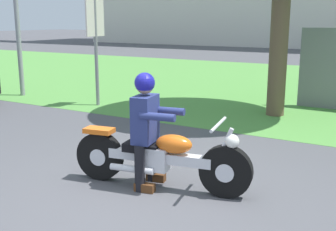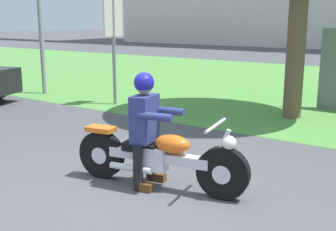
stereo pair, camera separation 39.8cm
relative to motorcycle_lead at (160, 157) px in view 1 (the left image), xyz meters
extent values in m
plane|color=#4C4C51|center=(-0.05, -0.34, -0.38)|extent=(120.00, 120.00, 0.00)
cube|color=#549342|center=(-0.05, 8.79, -0.37)|extent=(60.00, 12.00, 0.01)
cylinder|color=black|center=(0.78, 0.14, -0.08)|extent=(0.62, 0.23, 0.61)
cylinder|color=silver|center=(0.78, 0.14, -0.08)|extent=(0.23, 0.18, 0.21)
cylinder|color=black|center=(-0.80, -0.14, -0.08)|extent=(0.62, 0.23, 0.61)
cylinder|color=silver|center=(-0.80, -0.14, -0.08)|extent=(0.23, 0.18, 0.21)
cube|color=silver|center=(-0.01, 0.00, 0.00)|extent=(1.29, 0.36, 0.12)
cube|color=silver|center=(-0.06, -0.01, -0.02)|extent=(0.36, 0.29, 0.28)
ellipsoid|color=orange|center=(0.17, 0.03, 0.18)|extent=(0.48, 0.31, 0.22)
cube|color=black|center=(-0.22, -0.04, 0.10)|extent=(0.48, 0.31, 0.10)
cube|color=orange|center=(-0.80, -0.14, 0.26)|extent=(0.39, 0.26, 0.06)
cylinder|color=silver|center=(0.73, 0.13, 0.17)|extent=(0.26, 0.09, 0.53)
cylinder|color=silver|center=(0.68, 0.12, 0.46)|extent=(0.15, 0.66, 0.04)
sphere|color=white|center=(0.84, 0.15, 0.28)|extent=(0.16, 0.16, 0.16)
cylinder|color=silver|center=(-0.28, -0.19, -0.14)|extent=(0.56, 0.18, 0.08)
cylinder|color=black|center=(-0.22, 0.15, -0.10)|extent=(0.12, 0.12, 0.55)
cube|color=#593319|center=(-0.16, 0.16, -0.33)|extent=(0.25, 0.14, 0.10)
cylinder|color=black|center=(-0.15, -0.21, -0.10)|extent=(0.12, 0.12, 0.55)
cube|color=#593319|center=(-0.09, -0.20, -0.33)|extent=(0.25, 0.14, 0.10)
cube|color=navy|center=(-0.18, -0.03, 0.45)|extent=(0.28, 0.41, 0.56)
cylinder|color=navy|center=(0.00, 0.18, 0.53)|extent=(0.43, 0.16, 0.09)
cylinder|color=navy|center=(0.06, -0.16, 0.53)|extent=(0.43, 0.16, 0.09)
sphere|color=tan|center=(-0.18, -0.03, 0.85)|extent=(0.20, 0.20, 0.20)
sphere|color=navy|center=(-0.18, -0.03, 0.88)|extent=(0.24, 0.24, 0.24)
cylinder|color=brown|center=(0.05, 4.61, 1.09)|extent=(0.37, 0.37, 2.95)
cylinder|color=gray|center=(-3.87, 3.54, 0.92)|extent=(0.08, 0.08, 2.60)
cube|color=silver|center=(-3.87, 3.54, 1.67)|extent=(0.04, 0.60, 0.90)
camera|label=1|loc=(2.48, -4.08, 1.60)|focal=45.16mm
camera|label=2|loc=(2.82, -3.86, 1.60)|focal=45.16mm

